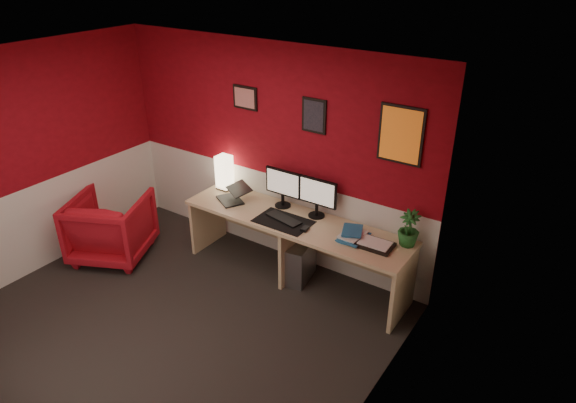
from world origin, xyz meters
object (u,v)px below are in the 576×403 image
object	(u,v)px
desk	(295,249)
shoji_lamp	(224,173)
monitor_right	(317,192)
zen_tray	(375,245)
pc_tower	(301,261)
monitor_left	(283,183)
potted_plant	(409,228)
laptop	(230,192)
armchair	(111,227)

from	to	relation	value
desk	shoji_lamp	size ratio (longest dim) A/B	6.50
monitor_right	zen_tray	bearing A→B (deg)	-14.83
pc_tower	monitor_left	bearing A→B (deg)	142.90
monitor_left	shoji_lamp	bearing A→B (deg)	-179.51
desk	monitor_left	xyz separation A→B (m)	(-0.29, 0.20, 0.66)
potted_plant	laptop	bearing A→B (deg)	-173.69
shoji_lamp	armchair	xyz separation A→B (m)	(-0.92, -1.02, -0.54)
desk	potted_plant	size ratio (longest dim) A/B	7.02
laptop	monitor_left	xyz separation A→B (m)	(0.58, 0.23, 0.18)
desk	armchair	bearing A→B (deg)	-157.98
zen_tray	desk	bearing A→B (deg)	179.68
laptop	potted_plant	distance (m)	2.07
monitor_right	potted_plant	world-z (taller)	monitor_right
potted_plant	pc_tower	world-z (taller)	potted_plant
zen_tray	potted_plant	xyz separation A→B (m)	(0.25, 0.20, 0.17)
shoji_lamp	zen_tray	world-z (taller)	shoji_lamp
desk	monitor_left	distance (m)	0.74
desk	zen_tray	xyz separation A→B (m)	(0.94, -0.01, 0.38)
shoji_lamp	laptop	bearing A→B (deg)	-40.72
monitor_left	armchair	world-z (taller)	monitor_left
laptop	pc_tower	world-z (taller)	laptop
potted_plant	shoji_lamp	bearing A→B (deg)	-179.89
shoji_lamp	monitor_right	size ratio (longest dim) A/B	0.69
desk	armchair	world-z (taller)	armchair
desk	monitor_left	world-z (taller)	monitor_left
laptop	monitor_right	bearing A→B (deg)	43.20
shoji_lamp	monitor_left	distance (m)	0.84
zen_tray	armchair	distance (m)	3.11
shoji_lamp	laptop	size ratio (longest dim) A/B	1.21
monitor_right	armchair	xyz separation A→B (m)	(-2.19, -1.03, -0.63)
monitor_left	armchair	distance (m)	2.13
zen_tray	potted_plant	world-z (taller)	potted_plant
shoji_lamp	pc_tower	bearing A→B (deg)	-8.54
monitor_left	zen_tray	bearing A→B (deg)	-9.33
zen_tray	laptop	bearing A→B (deg)	-179.11
laptop	monitor_left	world-z (taller)	monitor_left
monitor_right	desk	bearing A→B (deg)	-125.26
laptop	pc_tower	bearing A→B (deg)	32.54
desk	laptop	xyz separation A→B (m)	(-0.87, -0.03, 0.47)
laptop	zen_tray	bearing A→B (deg)	30.87
desk	shoji_lamp	distance (m)	1.27
laptop	zen_tray	xyz separation A→B (m)	(1.80, 0.03, -0.09)
monitor_left	pc_tower	size ratio (longest dim) A/B	1.29
pc_tower	laptop	bearing A→B (deg)	172.46
desk	pc_tower	world-z (taller)	desk
desk	shoji_lamp	xyz separation A→B (m)	(-1.13, 0.19, 0.56)
laptop	monitor_right	world-z (taller)	monitor_right
monitor_right	zen_tray	world-z (taller)	monitor_right
laptop	pc_tower	size ratio (longest dim) A/B	0.73
desk	potted_plant	bearing A→B (deg)	9.28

